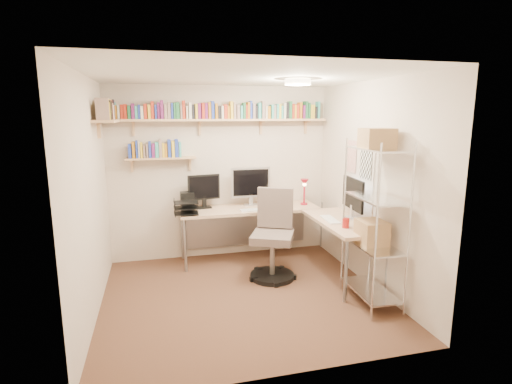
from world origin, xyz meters
TOP-DOWN VIEW (x-y plane):
  - ground at (0.00, 0.00)m, footprint 3.20×3.20m
  - room_shell at (0.00, 0.00)m, footprint 3.24×3.04m
  - wall_shelves at (-0.42, 1.30)m, footprint 3.12×1.09m
  - corner_desk at (0.50, 0.93)m, footprint 2.38×1.97m
  - office_chair at (0.51, 0.48)m, footprint 0.68×0.68m
  - wire_rack at (1.36, -0.47)m, footprint 0.42×0.81m

SIDE VIEW (x-z plane):
  - ground at x=0.00m, z-range 0.00..0.00m
  - office_chair at x=0.51m, z-range -0.09..1.06m
  - corner_desk at x=0.50m, z-range 0.09..1.44m
  - wire_rack at x=1.36m, z-range 0.16..2.12m
  - room_shell at x=0.00m, z-range 0.29..2.81m
  - wall_shelves at x=-0.42m, z-range 1.63..2.43m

